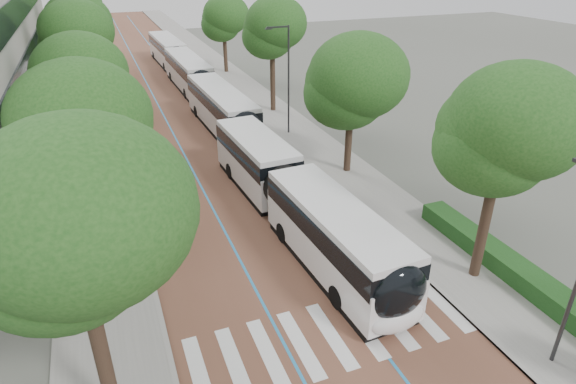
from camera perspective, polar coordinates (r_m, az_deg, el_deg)
name	(u,v)px	position (r m, az deg, el deg)	size (l,w,h in m)	color
ground	(338,356)	(18.17, 5.98, -18.73)	(160.00, 160.00, 0.00)	#51544C
road	(165,87)	(53.07, -14.38, 11.99)	(11.00, 140.00, 0.02)	brown
sidewalk_left	(89,93)	(52.69, -22.57, 10.74)	(4.00, 140.00, 0.12)	gray
sidewalk_right	(234,80)	(54.46, -6.40, 13.07)	(4.00, 140.00, 0.12)	gray
kerb_left	(109,92)	(52.69, -20.49, 11.10)	(0.20, 140.00, 0.14)	gray
kerb_right	(217,81)	(54.01, -8.39, 12.84)	(0.20, 140.00, 0.14)	gray
zebra_crossing	(331,335)	(18.85, 5.12, -16.52)	(10.55, 3.60, 0.01)	silver
lane_line_left	(149,88)	(52.90, -16.12, 11.75)	(0.12, 126.00, 0.01)	#257EB9
lane_line_right	(180,85)	(53.28, -12.65, 12.25)	(0.12, 126.00, 0.01)	#257EB9
hedge	(536,285)	(22.69, 27.32, -9.79)	(1.20, 14.00, 0.80)	#183D15
streetlight_far	(286,72)	(36.43, -0.21, 14.03)	(1.82, 0.20, 8.00)	#2D2D2F
lamp_post_left	(123,187)	(21.03, -18.92, 0.53)	(0.14, 0.14, 8.00)	#2D2D2F
trees_left	(76,51)	(38.28, -23.87, 15.03)	(6.16, 60.61, 9.30)	black
trees_right	(308,57)	(35.28, 2.36, 15.75)	(6.01, 47.20, 9.05)	black
lead_bus	(297,201)	(24.10, 1.12, -1.11)	(3.49, 18.50, 3.20)	black
bus_queued_0	(223,111)	(38.38, -7.69, 9.52)	(2.98, 12.48, 3.20)	white
bus_queued_1	(189,74)	(51.04, -11.62, 13.58)	(2.80, 12.45, 3.20)	white
bus_queued_2	(168,52)	(63.16, -14.00, 15.84)	(2.92, 12.47, 3.20)	white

